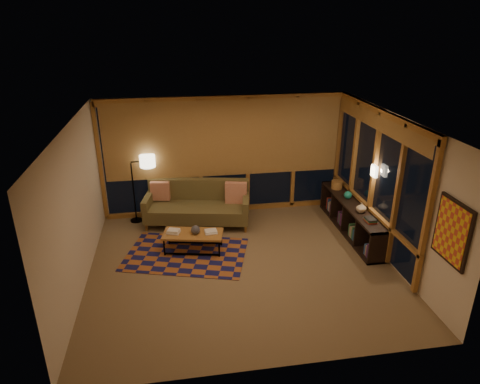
{
  "coord_description": "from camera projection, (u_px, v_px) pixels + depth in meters",
  "views": [
    {
      "loc": [
        -1.11,
        -6.67,
        4.31
      ],
      "look_at": [
        0.07,
        0.65,
        1.21
      ],
      "focal_mm": 32.0,
      "sensor_mm": 36.0,
      "label": 1
    }
  ],
  "objects": [
    {
      "name": "vase",
      "position": [
        361.0,
        207.0,
        8.46
      ],
      "size": [
        0.23,
        0.23,
        0.21
      ],
      "primitive_type": "imported",
      "rotation": [
        0.0,
        0.0,
        0.17
      ],
      "color": "tan",
      "rests_on": "bookshelf"
    },
    {
      "name": "floor",
      "position": [
        242.0,
        266.0,
        7.9
      ],
      "size": [
        5.5,
        5.0,
        0.01
      ],
      "primitive_type": "cube",
      "color": "#957351",
      "rests_on": "ground"
    },
    {
      "name": "wall_sconce",
      "position": [
        374.0,
        171.0,
        8.1
      ],
      "size": [
        0.12,
        0.18,
        0.22
      ],
      "primitive_type": null,
      "color": "#FFF0CB",
      "rests_on": "walls"
    },
    {
      "name": "pillow_left",
      "position": [
        160.0,
        192.0,
        9.44
      ],
      "size": [
        0.43,
        0.21,
        0.42
      ],
      "primitive_type": null,
      "rotation": [
        0.0,
        0.0,
        -0.19
      ],
      "color": "#BD3F1A",
      "rests_on": "sofa"
    },
    {
      "name": "window_wall_right",
      "position": [
        372.0,
        178.0,
        8.32
      ],
      "size": [
        0.16,
        3.7,
        2.6
      ],
      "primitive_type": null,
      "color": "#B27B2A",
      "rests_on": "walls"
    },
    {
      "name": "ceiling",
      "position": [
        242.0,
        122.0,
        6.86
      ],
      "size": [
        5.5,
        5.0,
        0.01
      ],
      "primitive_type": "cube",
      "color": "silver",
      "rests_on": "walls"
    },
    {
      "name": "area_rug",
      "position": [
        186.0,
        254.0,
        8.27
      ],
      "size": [
        2.59,
        2.08,
        0.01
      ],
      "primitive_type": "cube",
      "rotation": [
        0.0,
        0.0,
        -0.29
      ],
      "color": "#9C5425",
      "rests_on": "floor"
    },
    {
      "name": "teal_bowl",
      "position": [
        348.0,
        195.0,
        9.09
      ],
      "size": [
        0.18,
        0.18,
        0.17
      ],
      "primitive_type": "sphere",
      "rotation": [
        0.0,
        0.0,
        -0.05
      ],
      "color": "#187C67",
      "rests_on": "bookshelf"
    },
    {
      "name": "book_stack_a",
      "position": [
        173.0,
        231.0,
        8.27
      ],
      "size": [
        0.26,
        0.23,
        0.06
      ],
      "primitive_type": null,
      "rotation": [
        0.0,
        0.0,
        -0.34
      ],
      "color": "white",
      "rests_on": "coffee_table"
    },
    {
      "name": "window_wall_back",
      "position": [
        224.0,
        156.0,
        9.59
      ],
      "size": [
        5.3,
        0.16,
        2.6
      ],
      "primitive_type": null,
      "color": "#B27B2A",
      "rests_on": "walls"
    },
    {
      "name": "book_stack_b",
      "position": [
        211.0,
        232.0,
        8.27
      ],
      "size": [
        0.23,
        0.19,
        0.04
      ],
      "primitive_type": null,
      "rotation": [
        0.0,
        0.0,
        0.09
      ],
      "color": "white",
      "rests_on": "coffee_table"
    },
    {
      "name": "ceramic_pot",
      "position": [
        196.0,
        230.0,
        8.21
      ],
      "size": [
        0.22,
        0.22,
        0.18
      ],
      "primitive_type": "sphere",
      "rotation": [
        0.0,
        0.0,
        -0.27
      ],
      "color": "black",
      "rests_on": "coffee_table"
    },
    {
      "name": "basket",
      "position": [
        337.0,
        185.0,
        9.62
      ],
      "size": [
        0.27,
        0.27,
        0.18
      ],
      "primitive_type": "cylinder",
      "rotation": [
        0.0,
        0.0,
        0.11
      ],
      "color": "#A67038",
      "rests_on": "bookshelf"
    },
    {
      "name": "shelf_book_stack",
      "position": [
        370.0,
        220.0,
        8.1
      ],
      "size": [
        0.21,
        0.25,
        0.06
      ],
      "primitive_type": null,
      "rotation": [
        0.0,
        0.0,
        -0.31
      ],
      "color": "white",
      "rests_on": "bookshelf"
    },
    {
      "name": "bookshelf",
      "position": [
        351.0,
        218.0,
        9.01
      ],
      "size": [
        0.4,
        2.63,
        0.66
      ],
      "primitive_type": null,
      "color": "black",
      "rests_on": "floor"
    },
    {
      "name": "floor_lamp",
      "position": [
        133.0,
        189.0,
        9.33
      ],
      "size": [
        0.52,
        0.36,
        1.52
      ],
      "primitive_type": null,
      "rotation": [
        0.0,
        0.0,
        0.05
      ],
      "color": "black",
      "rests_on": "floor"
    },
    {
      "name": "pillow_right",
      "position": [
        236.0,
        193.0,
        9.33
      ],
      "size": [
        0.49,
        0.26,
        0.47
      ],
      "primitive_type": null,
      "rotation": [
        0.0,
        0.0,
        -0.24
      ],
      "color": "#BD3F1A",
      "rests_on": "sofa"
    },
    {
      "name": "wall_art",
      "position": [
        452.0,
        232.0,
        6.05
      ],
      "size": [
        0.06,
        0.74,
        0.94
      ],
      "primitive_type": null,
      "color": "#D5432A",
      "rests_on": "walls"
    },
    {
      "name": "walls",
      "position": [
        242.0,
        199.0,
        7.38
      ],
      "size": [
        5.51,
        5.01,
        2.7
      ],
      "color": "beige",
      "rests_on": "floor"
    },
    {
      "name": "coffee_table",
      "position": [
        193.0,
        242.0,
        8.34
      ],
      "size": [
        1.23,
        0.75,
        0.38
      ],
      "primitive_type": null,
      "rotation": [
        0.0,
        0.0,
        -0.21
      ],
      "color": "#B27B2A",
      "rests_on": "floor"
    },
    {
      "name": "sofa",
      "position": [
        197.0,
        205.0,
        9.32
      ],
      "size": [
        2.37,
        1.31,
        0.92
      ],
      "primitive_type": null,
      "rotation": [
        0.0,
        0.0,
        -0.19
      ],
      "color": "brown",
      "rests_on": "floor"
    }
  ]
}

